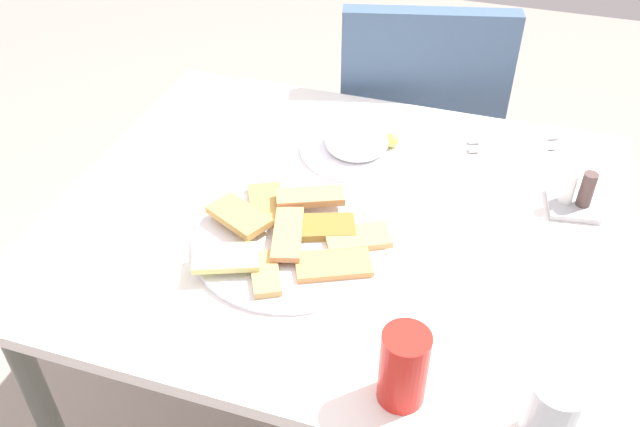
% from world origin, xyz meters
% --- Properties ---
extents(dining_table, '(1.03, 0.86, 0.75)m').
position_xyz_m(dining_table, '(0.00, 0.00, 0.66)').
color(dining_table, white).
rests_on(dining_table, ground_plane).
extents(dining_chair, '(0.51, 0.51, 0.94)m').
position_xyz_m(dining_chair, '(0.03, 0.63, 0.54)').
color(dining_chair, '#425C7D').
rests_on(dining_chair, ground_plane).
extents(pide_platter, '(0.34, 0.33, 0.04)m').
position_xyz_m(pide_platter, '(-0.06, -0.10, 0.76)').
color(pide_platter, white).
rests_on(pide_platter, dining_table).
extents(salad_plate_greens, '(0.24, 0.24, 0.05)m').
position_xyz_m(salad_plate_greens, '(-0.02, 0.22, 0.77)').
color(salad_plate_greens, white).
rests_on(salad_plate_greens, dining_table).
extents(soda_can, '(0.09, 0.09, 0.12)m').
position_xyz_m(soda_can, '(0.19, -0.35, 0.81)').
color(soda_can, red).
rests_on(soda_can, dining_table).
extents(drinking_glass, '(0.07, 0.07, 0.11)m').
position_xyz_m(drinking_glass, '(0.38, -0.36, 0.80)').
color(drinking_glass, silver).
rests_on(drinking_glass, dining_table).
extents(paper_napkin, '(0.15, 0.15, 0.00)m').
position_xyz_m(paper_napkin, '(0.28, 0.33, 0.75)').
color(paper_napkin, white).
rests_on(paper_napkin, dining_table).
extents(fork, '(0.18, 0.09, 0.00)m').
position_xyz_m(fork, '(0.28, 0.31, 0.76)').
color(fork, silver).
rests_on(fork, paper_napkin).
extents(spoon, '(0.19, 0.09, 0.00)m').
position_xyz_m(spoon, '(0.28, 0.35, 0.76)').
color(spoon, silver).
rests_on(spoon, paper_napkin).
extents(condiment_caddy, '(0.10, 0.10, 0.08)m').
position_xyz_m(condiment_caddy, '(0.40, 0.15, 0.77)').
color(condiment_caddy, '#B2B2B7').
rests_on(condiment_caddy, dining_table).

